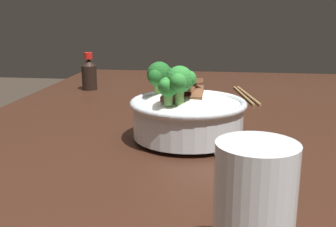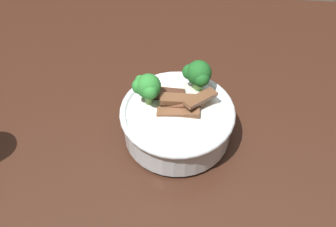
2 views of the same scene
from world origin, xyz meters
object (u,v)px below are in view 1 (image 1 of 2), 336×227
object	(u,v)px
drinking_glass	(254,217)
rice_bowl	(187,111)
chopsticks_pair	(246,95)
soy_sauce_bottle	(89,74)

from	to	relation	value
drinking_glass	rice_bowl	bearing A→B (deg)	-166.21
rice_bowl	drinking_glass	size ratio (longest dim) A/B	1.72
rice_bowl	chopsticks_pair	world-z (taller)	rice_bowl
chopsticks_pair	soy_sauce_bottle	distance (m)	0.46
rice_bowl	chopsticks_pair	distance (m)	0.42
rice_bowl	soy_sauce_bottle	distance (m)	0.55
rice_bowl	drinking_glass	world-z (taller)	rice_bowl
rice_bowl	drinking_glass	distance (m)	0.38
drinking_glass	soy_sauce_bottle	bearing A→B (deg)	-152.74
chopsticks_pair	rice_bowl	bearing A→B (deg)	-17.82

